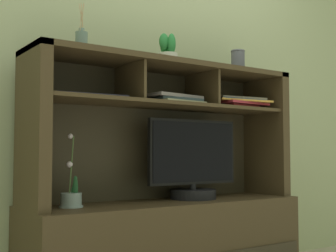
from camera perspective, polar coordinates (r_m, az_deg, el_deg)
The scene contains 10 objects.
back_wall at distance 2.93m, azimuth -3.08°, elevation 9.11°, with size 6.00×0.02×2.80m, color #A1AD7E.
media_console at distance 2.66m, azimuth -0.08°, elevation -11.67°, with size 1.62×0.52×1.28m.
tv_monitor at distance 2.73m, azimuth 3.13°, elevation -5.00°, with size 0.61×0.27×0.46m.
potted_orchid at distance 2.37m, azimuth -11.82°, elevation -8.62°, with size 0.12×0.12×0.37m.
magazine_stack_left at distance 2.62m, azimuth 0.71°, elevation 3.29°, with size 0.35×0.26×0.05m.
magazine_stack_centre at distance 2.43m, azimuth -9.82°, elevation 3.57°, with size 0.40×0.22×0.02m.
magazine_stack_right at distance 2.97m, azimuth 8.50°, elevation 2.83°, with size 0.41×0.30×0.07m.
diffuser_bottle at distance 2.45m, azimuth -10.59°, elevation 10.16°, with size 0.06×0.06×0.26m.
potted_succulent at distance 2.69m, azimuth 0.01°, elevation 9.19°, with size 0.13×0.13×0.17m.
ceramic_vase at distance 3.00m, azimuth 8.59°, elevation 7.90°, with size 0.09×0.09×0.14m.
Camera 1 is at (-1.49, -2.16, 0.77)m, focal length 49.59 mm.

